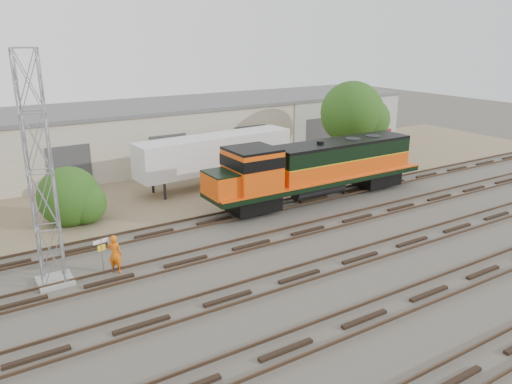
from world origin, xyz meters
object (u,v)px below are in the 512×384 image
locomotive (316,168)px  worker (115,254)px  semi_trailer (219,154)px  signal_tower (41,177)px

locomotive → worker: bearing=-166.8°
semi_trailer → worker: bearing=-141.2°
worker → locomotive: bearing=-123.9°
locomotive → signal_tower: (-18.33, -3.19, 2.88)m
locomotive → signal_tower: size_ratio=1.60×
signal_tower → worker: size_ratio=5.47×
locomotive → signal_tower: signal_tower is taller
signal_tower → semi_trailer: bearing=35.6°
worker → semi_trailer: size_ratio=0.15×
signal_tower → worker: signal_tower is taller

